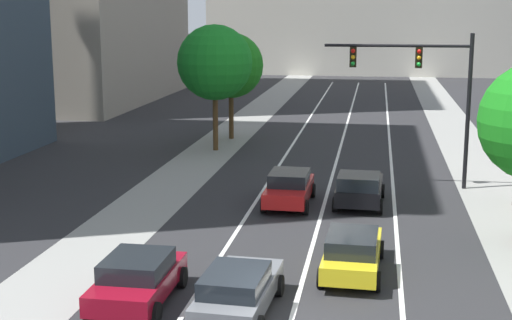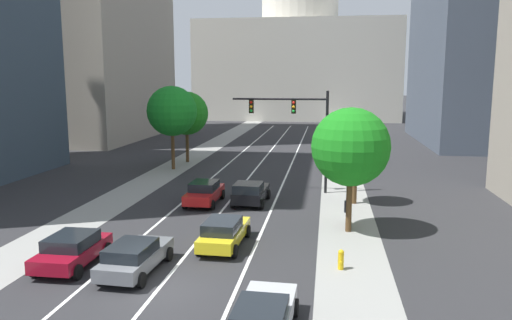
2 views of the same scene
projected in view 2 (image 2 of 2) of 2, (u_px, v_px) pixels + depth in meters
The scene contains 20 objects.
ground_plane at pixel (272, 149), 58.91m from camera, with size 400.00×400.00×0.00m, color #2B2B2D.
sidewalk_left at pixel (197, 154), 55.12m from camera, with size 3.25×130.00×0.01m, color gray.
sidewalk_right at pixel (339, 157), 52.93m from camera, with size 3.25×130.00×0.01m, color gray.
lane_stripe_left at pixel (219, 172), 44.69m from camera, with size 0.16×90.00×0.01m, color white.
lane_stripe_center at pixel (253, 173), 44.25m from camera, with size 0.16×90.00×0.01m, color white.
lane_stripe_right at pixel (287, 174), 43.82m from camera, with size 0.16×90.00×0.01m, color white.
capitol_building at pixel (299, 51), 108.32m from camera, with size 40.51×29.17×41.58m.
car_crimson at pixel (72, 249), 22.13m from camera, with size 2.12×4.20×1.44m.
car_red at pixel (204, 192), 33.21m from camera, with size 2.05×4.43×1.51m.
car_gray at pixel (135, 256), 21.32m from camera, with size 2.17×4.58×1.40m.
car_yellow at pixel (224, 232), 24.68m from camera, with size 2.07×4.69×1.45m.
car_black at pixel (250, 192), 33.07m from camera, with size 2.23×4.19×1.57m.
car_silver at pixel (263, 318), 15.91m from camera, with size 2.06×4.56×1.36m.
traffic_signal_mast at pixel (298, 121), 35.91m from camera, with size 6.93×0.39×7.40m.
fire_hydrant at pixel (341, 259), 21.76m from camera, with size 0.26×0.35×0.91m.
cyclist at pixel (347, 212), 27.97m from camera, with size 0.37×1.70×1.72m.
street_tree_mid_left at pixel (172, 111), 45.16m from camera, with size 4.53×4.53×7.62m.
street_tree_near_right at pixel (351, 147), 26.51m from camera, with size 4.20×4.20×6.76m.
street_tree_far_right at pixel (356, 141), 32.71m from camera, with size 2.98×2.98×5.72m.
street_tree_near_left at pixel (187, 113), 49.32m from camera, with size 4.28×4.28×7.01m.
Camera 2 is at (6.50, -18.01, 8.23)m, focal length 35.08 mm.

